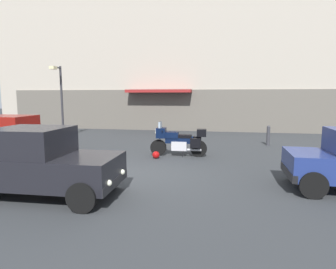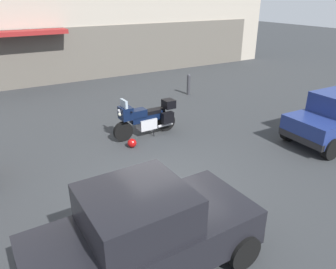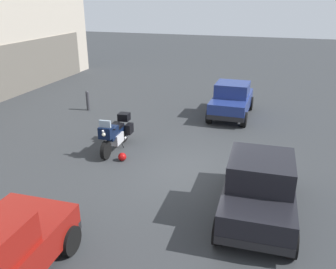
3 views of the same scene
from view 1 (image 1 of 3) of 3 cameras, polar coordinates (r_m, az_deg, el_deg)
The scene contains 8 objects.
ground_plane at distance 8.95m, azimuth -7.17°, elevation -7.83°, with size 80.00×80.00×0.00m, color #2D3033.
building_facade_rear at distance 21.21m, azimuth 3.42°, elevation 17.04°, with size 28.12×3.40×11.81m.
motorcycle at distance 11.43m, azimuth 2.29°, elevation -1.22°, with size 2.26×0.77×1.36m.
helmet at distance 11.07m, azimuth -2.40°, elevation -4.03°, with size 0.28×0.28×0.28m, color #990C0C.
car_hatchback_near at distance 7.54m, azimuth -24.40°, elevation -5.07°, with size 3.91×1.87×1.64m.
car_sedan_far at distance 13.82m, azimuth -29.02°, elevation 0.04°, with size 4.62×2.01×1.56m.
streetlamp_curbside at distance 17.41m, azimuth -20.56°, elevation 7.57°, with size 0.28×0.94×4.03m.
bollard_curbside at distance 14.74m, azimuth 19.18°, elevation -0.06°, with size 0.16×0.16×0.97m.
Camera 1 is at (2.67, -8.21, 2.38)m, focal length 30.88 mm.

